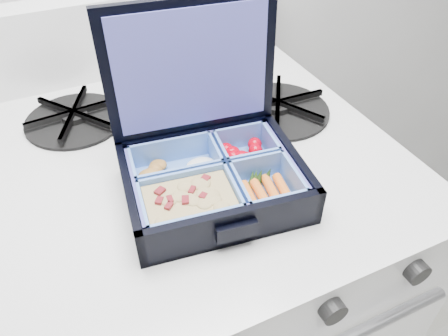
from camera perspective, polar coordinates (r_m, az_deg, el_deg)
name	(u,v)px	position (r m, az deg, el deg)	size (l,w,h in m)	color
stove	(193,311)	(0.98, -4.02, -18.14)	(0.59, 0.59, 0.89)	white
bento_box	(213,181)	(0.54, -1.38, -1.70)	(0.22, 0.17, 0.05)	black
burner_grate	(278,105)	(0.71, 7.01, 8.14)	(0.17, 0.17, 0.02)	black
burner_grate_rear	(75,117)	(0.72, -18.93, 6.38)	(0.15, 0.15, 0.02)	black
fork	(208,125)	(0.68, -2.11, 5.65)	(0.03, 0.19, 0.01)	#B6B6BE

